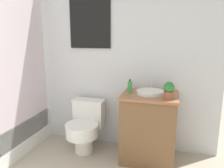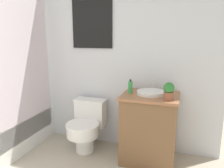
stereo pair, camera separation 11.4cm
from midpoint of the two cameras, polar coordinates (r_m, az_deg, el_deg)
wall_back at (r=3.01m, az=-5.47°, el=8.30°), size 3.51×0.07×2.50m
toilet at (r=2.91m, az=-5.55°, el=-10.54°), size 0.42×0.56×0.65m
vanity at (r=2.67m, az=10.92°, el=-11.23°), size 0.64×0.54×0.82m
sink at (r=2.55m, az=11.38°, el=-2.21°), size 0.32×0.36×0.13m
soap_bottle at (r=2.56m, az=6.09°, el=-0.80°), size 0.05×0.05×0.16m
potted_plant at (r=2.35m, az=15.96°, el=-1.79°), size 0.11×0.11×0.19m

